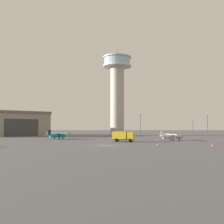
% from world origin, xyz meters
% --- Properties ---
extents(ground_plane, '(400.00, 400.00, 0.00)m').
position_xyz_m(ground_plane, '(0.00, 0.00, 0.00)').
color(ground_plane, '#545456').
extents(control_tower, '(12.99, 12.99, 40.10)m').
position_xyz_m(control_tower, '(4.44, 59.85, 22.27)').
color(control_tower, '#B2AD9E').
rests_on(control_tower, ground_plane).
extents(hangar, '(34.76, 34.26, 10.56)m').
position_xyz_m(hangar, '(-41.95, 58.40, 5.30)').
color(hangar, gray).
rests_on(hangar, ground_plane).
extents(airplane_teal, '(9.13, 7.79, 3.00)m').
position_xyz_m(airplane_teal, '(-16.31, 27.33, 1.40)').
color(airplane_teal, teal).
rests_on(airplane_teal, ground_plane).
extents(airplane_silver, '(7.32, 9.35, 2.75)m').
position_xyz_m(airplane_silver, '(19.23, 18.69, 1.28)').
color(airplane_silver, '#B7BABF').
rests_on(airplane_silver, ground_plane).
extents(truck_box_yellow, '(6.17, 4.13, 2.78)m').
position_xyz_m(truck_box_yellow, '(4.51, 12.75, 1.59)').
color(truck_box_yellow, '#38383D').
rests_on(truck_box_yellow, ground_plane).
extents(light_post_west, '(0.44, 0.44, 9.34)m').
position_xyz_m(light_post_west, '(38.37, 40.73, 5.51)').
color(light_post_west, '#38383D').
rests_on(light_post_west, ground_plane).
extents(light_post_east, '(0.44, 0.44, 7.55)m').
position_xyz_m(light_post_east, '(37.26, 54.67, 4.57)').
color(light_post_east, '#38383D').
rests_on(light_post_east, ground_plane).
extents(light_post_north, '(0.44, 0.44, 9.75)m').
position_xyz_m(light_post_north, '(12.87, 42.23, 5.73)').
color(light_post_north, '#38383D').
rests_on(light_post_north, ground_plane).
extents(traffic_cone_near_left, '(0.36, 0.36, 0.62)m').
position_xyz_m(traffic_cone_near_left, '(-15.55, 1.94, 0.30)').
color(traffic_cone_near_left, black).
rests_on(traffic_cone_near_left, ground_plane).
extents(traffic_cone_near_right, '(0.36, 0.36, 0.62)m').
position_xyz_m(traffic_cone_near_right, '(21.68, -5.18, 0.30)').
color(traffic_cone_near_right, black).
rests_on(traffic_cone_near_right, ground_plane).
extents(traffic_cone_mid_apron, '(0.36, 0.36, 0.55)m').
position_xyz_m(traffic_cone_mid_apron, '(10.84, -3.29, 0.27)').
color(traffic_cone_mid_apron, black).
rests_on(traffic_cone_mid_apron, ground_plane).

